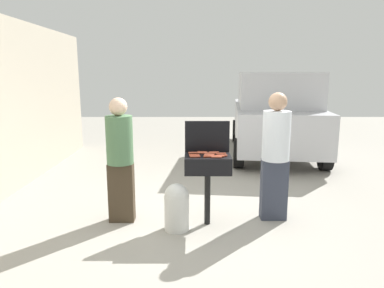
% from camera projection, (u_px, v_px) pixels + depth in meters
% --- Properties ---
extents(ground_plane, '(24.00, 24.00, 0.00)m').
position_uv_depth(ground_plane, '(203.00, 220.00, 4.92)').
color(ground_plane, '#9E998E').
extents(bbq_grill, '(0.60, 0.44, 0.95)m').
position_uv_depth(bbq_grill, '(207.00, 166.00, 4.64)').
color(bbq_grill, black).
rests_on(bbq_grill, ground).
extents(grill_lid_open, '(0.60, 0.05, 0.42)m').
position_uv_depth(grill_lid_open, '(207.00, 136.00, 4.79)').
color(grill_lid_open, black).
rests_on(grill_lid_open, bbq_grill).
extents(hot_dog_0, '(0.13, 0.04, 0.03)m').
position_uv_depth(hot_dog_0, '(202.00, 152.00, 4.74)').
color(hot_dog_0, '#AD4228').
rests_on(hot_dog_0, bbq_grill).
extents(hot_dog_1, '(0.13, 0.03, 0.03)m').
position_uv_depth(hot_dog_1, '(216.00, 157.00, 4.46)').
color(hot_dog_1, '#C6593D').
rests_on(hot_dog_1, bbq_grill).
extents(hot_dog_2, '(0.13, 0.04, 0.03)m').
position_uv_depth(hot_dog_2, '(208.00, 156.00, 4.49)').
color(hot_dog_2, '#AD4228').
rests_on(hot_dog_2, bbq_grill).
extents(hot_dog_3, '(0.13, 0.04, 0.03)m').
position_uv_depth(hot_dog_3, '(202.00, 153.00, 4.70)').
color(hot_dog_3, '#C6593D').
rests_on(hot_dog_3, bbq_grill).
extents(hot_dog_4, '(0.13, 0.03, 0.03)m').
position_uv_depth(hot_dog_4, '(222.00, 156.00, 4.54)').
color(hot_dog_4, '#B74C33').
rests_on(hot_dog_4, bbq_grill).
extents(hot_dog_5, '(0.13, 0.03, 0.03)m').
position_uv_depth(hot_dog_5, '(213.00, 152.00, 4.73)').
color(hot_dog_5, '#B74C33').
rests_on(hot_dog_5, bbq_grill).
extents(hot_dog_6, '(0.13, 0.04, 0.03)m').
position_uv_depth(hot_dog_6, '(194.00, 156.00, 4.53)').
color(hot_dog_6, '#AD4228').
rests_on(hot_dog_6, bbq_grill).
extents(hot_dog_7, '(0.13, 0.03, 0.03)m').
position_uv_depth(hot_dog_7, '(208.00, 155.00, 4.55)').
color(hot_dog_7, '#C6593D').
rests_on(hot_dog_7, bbq_grill).
extents(hot_dog_8, '(0.13, 0.04, 0.03)m').
position_uv_depth(hot_dog_8, '(209.00, 155.00, 4.60)').
color(hot_dog_8, '#C6593D').
rests_on(hot_dog_8, bbq_grill).
extents(hot_dog_9, '(0.13, 0.04, 0.03)m').
position_uv_depth(hot_dog_9, '(211.00, 153.00, 4.68)').
color(hot_dog_9, '#B74C33').
rests_on(hot_dog_9, bbq_grill).
extents(hot_dog_10, '(0.13, 0.04, 0.03)m').
position_uv_depth(hot_dog_10, '(194.00, 155.00, 4.57)').
color(hot_dog_10, '#AD4228').
rests_on(hot_dog_10, bbq_grill).
extents(hot_dog_11, '(0.13, 0.03, 0.03)m').
position_uv_depth(hot_dog_11, '(193.00, 153.00, 4.70)').
color(hot_dog_11, '#B74C33').
rests_on(hot_dog_11, bbq_grill).
extents(hot_dog_12, '(0.13, 0.03, 0.03)m').
position_uv_depth(hot_dog_12, '(195.00, 157.00, 4.48)').
color(hot_dog_12, '#B74C33').
rests_on(hot_dog_12, bbq_grill).
extents(hot_dog_13, '(0.13, 0.03, 0.03)m').
position_uv_depth(hot_dog_13, '(220.00, 154.00, 4.65)').
color(hot_dog_13, '#B74C33').
rests_on(hot_dog_13, bbq_grill).
extents(hot_dog_14, '(0.13, 0.03, 0.03)m').
position_uv_depth(hot_dog_14, '(219.00, 156.00, 4.50)').
color(hot_dog_14, '#AD4228').
rests_on(hot_dog_14, bbq_grill).
extents(propane_tank, '(0.32, 0.32, 0.62)m').
position_uv_depth(propane_tank, '(176.00, 206.00, 4.56)').
color(propane_tank, silver).
rests_on(propane_tank, ground).
extents(person_left, '(0.35, 0.35, 1.69)m').
position_uv_depth(person_left, '(120.00, 156.00, 4.73)').
color(person_left, '#3F3323').
rests_on(person_left, ground).
extents(person_right, '(0.37, 0.37, 1.75)m').
position_uv_depth(person_right, '(275.00, 152.00, 4.80)').
color(person_right, '#333847').
rests_on(person_right, ground).
extents(parked_minivan, '(2.41, 4.58, 2.02)m').
position_uv_depth(parked_minivan, '(274.00, 113.00, 8.83)').
color(parked_minivan, '#B7B7BC').
rests_on(parked_minivan, ground).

